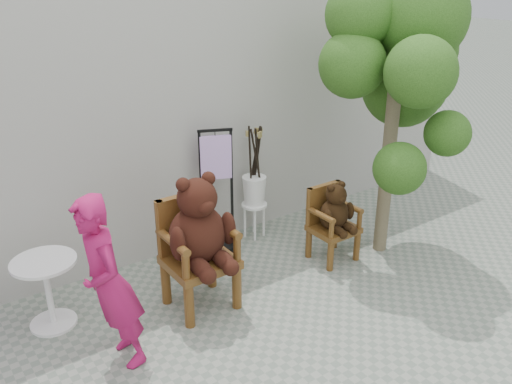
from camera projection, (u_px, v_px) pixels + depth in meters
ground_plane at (342, 357)px, 4.82m from camera, size 60.00×60.00×0.00m
back_wall at (172, 118)px, 6.56m from camera, size 9.00×1.00×3.00m
chair_big at (198, 234)px, 5.26m from camera, size 0.69×0.75×1.43m
chair_small at (333, 215)px, 6.23m from camera, size 0.50×0.52×0.96m
person at (109, 284)px, 4.45m from camera, size 0.38×0.58×1.60m
cafe_table at (47, 285)px, 5.09m from camera, size 0.60×0.60×0.70m
display_stand at (217, 205)px, 6.44m from camera, size 0.55×0.50×1.51m
stool_bucket at (254, 190)px, 6.71m from camera, size 0.32×0.32×1.45m
tree at (405, 60)px, 5.93m from camera, size 1.68×1.56×3.24m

